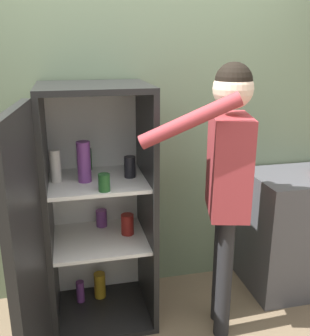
% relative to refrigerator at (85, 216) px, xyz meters
% --- Properties ---
extents(wall_back, '(7.00, 0.06, 2.55)m').
position_rel_refrigerator_xyz_m(wall_back, '(0.43, 0.45, 0.47)').
color(wall_back, gray).
rests_on(wall_back, ground_plane).
extents(refrigerator, '(0.79, 1.29, 1.61)m').
position_rel_refrigerator_xyz_m(refrigerator, '(0.00, 0.00, 0.00)').
color(refrigerator, black).
rests_on(refrigerator, ground_plane).
extents(person, '(0.73, 0.51, 1.75)m').
position_rel_refrigerator_xyz_m(person, '(0.84, -0.22, 0.34)').
color(person, '#262628').
rests_on(person, ground_plane).
extents(counter, '(0.74, 0.56, 0.92)m').
position_rel_refrigerator_xyz_m(counter, '(1.60, 0.12, -0.34)').
color(counter, '#4C4C51').
rests_on(counter, ground_plane).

